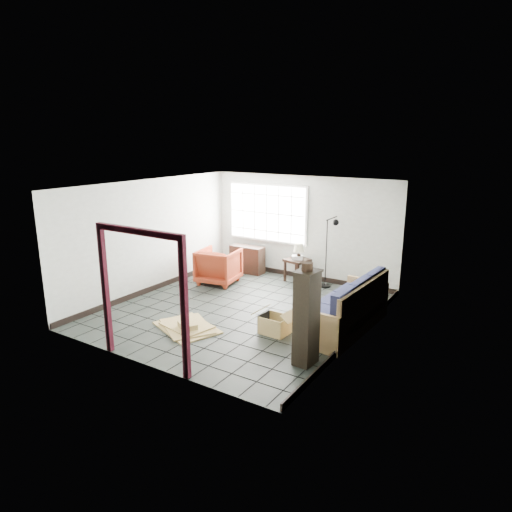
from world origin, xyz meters
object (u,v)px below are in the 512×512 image
Objects in this scene: tall_shelf at (306,317)px; futon_sofa at (347,311)px; side_table at (297,263)px; armchair at (219,264)px.

futon_sofa is at bearing 91.51° from tall_shelf.
side_table is 4.30m from tall_shelf.
futon_sofa is 2.47× the size of armchair.
armchair reaches higher than side_table.
futon_sofa is 3.05m from side_table.
armchair is at bearing 148.70° from tall_shelf.
tall_shelf reaches higher than side_table.
futon_sofa reaches higher than armchair.
tall_shelf reaches higher than futon_sofa.
futon_sofa is at bearing 154.96° from armchair.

